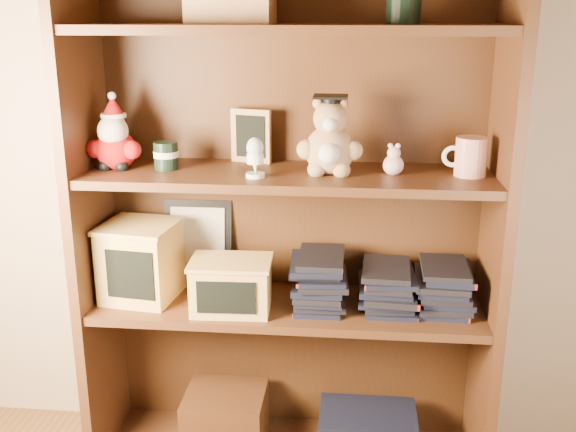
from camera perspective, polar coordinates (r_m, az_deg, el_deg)
name	(u,v)px	position (r m, az deg, el deg)	size (l,w,h in m)	color
bookcase	(289,224)	(1.99, 0.07, -0.71)	(1.20, 0.35, 1.60)	#492915
shelf_lower	(288,306)	(2.03, 0.00, -7.65)	(1.14, 0.33, 0.02)	#492915
shelf_upper	(288,176)	(1.90, 0.00, 3.40)	(1.14, 0.33, 0.02)	#492915
santa_plush	(115,140)	(1.98, -14.47, 6.23)	(0.16, 0.12, 0.23)	#A50F0F
teachers_tin	(166,155)	(1.95, -10.28, 5.08)	(0.07, 0.07, 0.08)	black
chalkboard_plaque	(251,137)	(2.01, -3.15, 6.71)	(0.12, 0.08, 0.16)	#9E7547
egg_cup	(255,156)	(1.82, -2.80, 5.10)	(0.05, 0.05, 0.11)	white
grad_teddy_bear	(330,144)	(1.86, 3.56, 6.15)	(0.18, 0.16, 0.22)	tan
pink_figurine	(393,162)	(1.88, 8.92, 4.52)	(0.06, 0.06, 0.09)	beige
teacher_mug	(470,157)	(1.90, 15.14, 4.87)	(0.12, 0.09, 0.11)	silver
certificate_frame	(198,242)	(2.15, -7.60, -2.17)	(0.21, 0.06, 0.27)	black
treats_box	(141,261)	(2.07, -12.36, -3.70)	(0.24, 0.24, 0.23)	tan
pencils_box	(231,285)	(1.95, -4.84, -5.83)	(0.24, 0.18, 0.15)	tan
book_stack_left	(319,279)	(1.99, 2.61, -5.33)	(0.14, 0.20, 0.16)	black
book_stack_mid	(389,286)	(1.99, 8.53, -5.92)	(0.14, 0.20, 0.13)	black
book_stack_right	(444,289)	(2.01, 13.08, -6.00)	(0.14, 0.20, 0.13)	black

